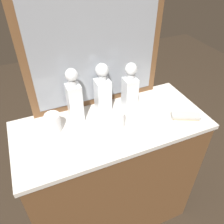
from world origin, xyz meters
TOP-DOWN VIEW (x-y plane):
  - ground_plane at (0.00, 0.00)m, footprint 6.00×6.00m
  - dresser at (0.00, 0.00)m, footprint 1.03×0.47m
  - dresser_mirror at (0.00, 0.22)m, footprint 0.75×0.03m
  - crystal_decanter_rear at (-0.16, 0.12)m, footprint 0.07×0.07m
  - crystal_decanter_far_right at (0.15, 0.09)m, footprint 0.07×0.07m
  - crystal_decanter_right at (0.01, 0.14)m, footprint 0.08×0.08m
  - crystal_tumbler_center at (0.02, -0.02)m, footprint 0.07×0.07m
  - crystal_tumbler_left at (-0.29, 0.07)m, footprint 0.08×0.08m
  - silver_brush_left at (0.39, -0.11)m, footprint 0.16×0.12m

SIDE VIEW (x-z plane):
  - ground_plane at x=0.00m, z-range 0.00..0.00m
  - dresser at x=0.00m, z-range 0.00..0.92m
  - silver_brush_left at x=0.39m, z-range 0.92..0.95m
  - crystal_tumbler_center at x=0.02m, z-range 0.92..1.01m
  - crystal_tumbler_left at x=-0.29m, z-range 0.92..1.02m
  - crystal_decanter_right at x=0.01m, z-range 0.89..1.18m
  - crystal_decanter_far_right at x=0.15m, z-range 0.89..1.18m
  - crystal_decanter_rear at x=-0.16m, z-range 0.89..1.19m
  - dresser_mirror at x=0.00m, z-range 0.92..1.67m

